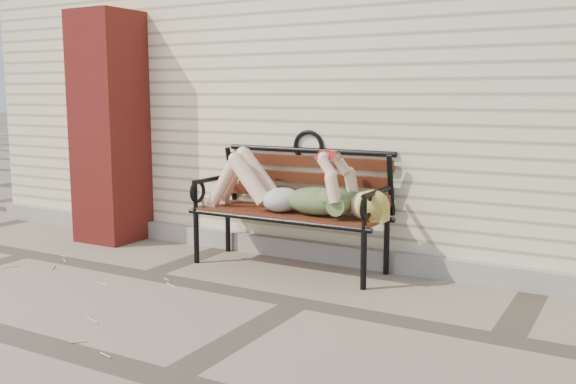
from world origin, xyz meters
The scene contains 7 objects.
ground centered at (0.00, 0.00, 0.00)m, with size 80.00×80.00×0.00m, color gray.
house_wall centered at (0.00, 3.00, 1.50)m, with size 8.00×4.00×3.00m, color beige.
foundation_strip centered at (0.00, 0.97, 0.07)m, with size 8.00×0.10×0.15m, color gray.
brick_pillar centered at (-2.30, 0.75, 1.00)m, with size 0.50×0.50×2.00m, color maroon.
garden_bench centered at (-0.45, 0.77, 0.57)m, with size 1.58×0.63×1.02m.
reading_woman centered at (-0.44, 0.64, 0.61)m, with size 1.49×0.34×0.47m.
straw_scatter centered at (-2.07, -0.59, 0.01)m, with size 2.83×1.67×0.01m.
Camera 1 is at (1.84, -3.39, 1.29)m, focal length 40.00 mm.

